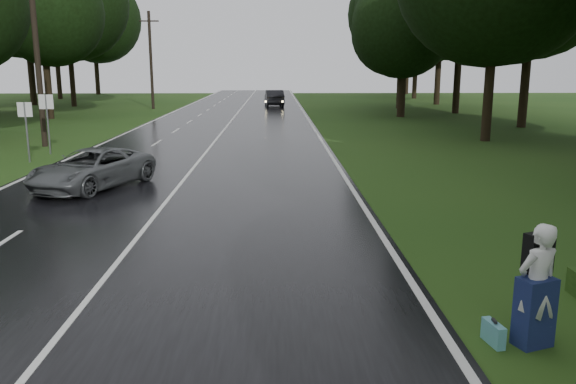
% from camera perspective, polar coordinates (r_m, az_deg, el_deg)
% --- Properties ---
extents(ground, '(160.00, 160.00, 0.00)m').
position_cam_1_polar(ground, '(11.72, -17.55, -8.19)').
color(ground, '#254414').
rests_on(ground, ground).
extents(road, '(12.00, 140.00, 0.04)m').
position_cam_1_polar(road, '(30.96, -7.36, 4.82)').
color(road, black).
rests_on(road, ground).
extents(lane_center, '(0.12, 140.00, 0.01)m').
position_cam_1_polar(lane_center, '(30.96, -7.36, 4.86)').
color(lane_center, silver).
rests_on(lane_center, road).
extents(grey_car, '(3.81, 5.12, 1.29)m').
position_cam_1_polar(grey_car, '(20.15, -18.80, 2.20)').
color(grey_car, '#535658').
rests_on(grey_car, road).
extents(far_car, '(2.09, 5.08, 1.64)m').
position_cam_1_polar(far_car, '(59.51, -1.38, 9.26)').
color(far_car, black).
rests_on(far_car, road).
extents(hitchhiker, '(0.78, 0.75, 1.84)m').
position_cam_1_polar(hitchhiker, '(9.12, 23.34, -8.83)').
color(hitchhiker, silver).
rests_on(hitchhiker, ground).
extents(suitcase, '(0.22, 0.49, 0.33)m').
position_cam_1_polar(suitcase, '(9.19, 19.62, -13.01)').
color(suitcase, '#559EA6').
rests_on(suitcase, ground).
extents(utility_pole_mid, '(1.80, 0.28, 10.91)m').
position_cam_1_polar(utility_pole_mid, '(32.08, -22.85, 4.18)').
color(utility_pole_mid, black).
rests_on(utility_pole_mid, ground).
extents(utility_pole_far, '(1.80, 0.28, 9.08)m').
position_cam_1_polar(utility_pole_far, '(57.79, -13.16, 8.00)').
color(utility_pole_far, black).
rests_on(utility_pole_far, ground).
extents(road_sign_a, '(0.61, 0.10, 2.54)m').
position_cam_1_polar(road_sign_a, '(26.95, -24.15, 2.69)').
color(road_sign_a, white).
rests_on(road_sign_a, ground).
extents(road_sign_b, '(0.66, 0.10, 2.75)m').
position_cam_1_polar(road_sign_b, '(29.09, -22.40, 3.47)').
color(road_sign_b, white).
rests_on(road_sign_b, ground).
extents(tree_left_e, '(9.43, 9.43, 14.73)m').
position_cam_1_polar(tree_left_e, '(49.15, -22.37, 6.71)').
color(tree_left_e, black).
rests_on(tree_left_e, ground).
extents(tree_left_f, '(11.33, 11.33, 17.71)m').
position_cam_1_polar(tree_left_f, '(63.80, -20.36, 7.94)').
color(tree_left_f, black).
rests_on(tree_left_f, ground).
extents(tree_right_d, '(9.94, 9.94, 15.54)m').
position_cam_1_polar(tree_right_d, '(33.59, 18.88, 4.80)').
color(tree_right_d, black).
rests_on(tree_right_d, ground).
extents(tree_right_e, '(7.77, 7.77, 12.14)m').
position_cam_1_polar(tree_right_e, '(48.20, 11.05, 7.31)').
color(tree_right_e, black).
rests_on(tree_right_e, ground).
extents(tree_right_f, '(10.08, 10.08, 15.76)m').
position_cam_1_polar(tree_right_f, '(58.13, 10.93, 8.12)').
color(tree_right_f, black).
rests_on(tree_right_f, ground).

